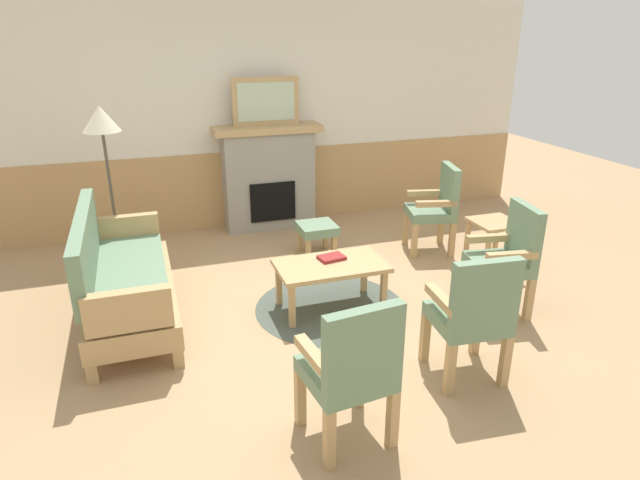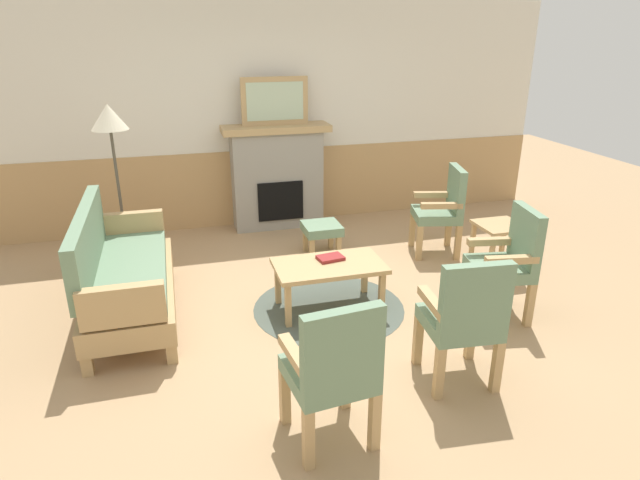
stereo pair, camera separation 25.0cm
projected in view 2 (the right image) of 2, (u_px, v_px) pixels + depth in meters
ground_plane at (330, 311)px, 4.89m from camera, size 14.00×14.00×0.00m
wall_back at (272, 119)px, 6.74m from camera, size 7.20×0.14×2.70m
fireplace at (277, 176)px, 6.76m from camera, size 1.30×0.44×1.28m
framed_picture at (275, 101)px, 6.42m from camera, size 0.80×0.04×0.56m
couch at (124, 275)px, 4.66m from camera, size 0.70×1.80×0.98m
coffee_table at (329, 269)px, 4.79m from camera, size 0.96×0.56×0.44m
round_rug at (329, 308)px, 4.93m from camera, size 1.36×1.36×0.01m
book_on_table at (330, 258)px, 4.86m from camera, size 0.25×0.19×0.03m
footstool at (322, 230)px, 6.00m from camera, size 0.40×0.40×0.36m
armchair_near_fireplace at (443, 207)px, 5.96m from camera, size 0.58×0.58×0.98m
armchair_by_window_left at (508, 259)px, 4.63m from camera, size 0.56×0.56×0.98m
armchair_front_left at (465, 316)px, 3.71m from camera, size 0.52×0.52×0.98m
armchair_front_center at (333, 368)px, 3.15m from camera, size 0.53×0.53×0.98m
side_table at (499, 235)px, 5.44m from camera, size 0.44×0.44×0.55m
floor_lamp_by_couch at (110, 128)px, 5.37m from camera, size 0.36×0.36×1.68m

